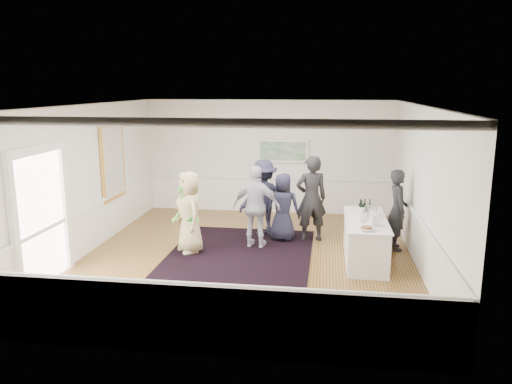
# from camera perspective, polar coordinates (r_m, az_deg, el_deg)

# --- Properties ---
(floor) EXTENTS (8.00, 8.00, 0.00)m
(floor) POSITION_cam_1_polar(r_m,az_deg,el_deg) (10.70, -1.05, -7.46)
(floor) COLOR olive
(floor) RESTS_ON ground
(ceiling) EXTENTS (7.00, 8.00, 0.02)m
(ceiling) POSITION_cam_1_polar(r_m,az_deg,el_deg) (10.09, -1.12, 9.93)
(ceiling) COLOR white
(ceiling) RESTS_ON wall_back
(wall_left) EXTENTS (0.02, 8.00, 3.20)m
(wall_left) POSITION_cam_1_polar(r_m,az_deg,el_deg) (11.36, -18.81, 1.40)
(wall_left) COLOR white
(wall_left) RESTS_ON floor
(wall_right) EXTENTS (0.02, 8.00, 3.20)m
(wall_right) POSITION_cam_1_polar(r_m,az_deg,el_deg) (10.33, 18.47, 0.41)
(wall_right) COLOR white
(wall_right) RESTS_ON floor
(wall_back) EXTENTS (7.00, 0.02, 3.20)m
(wall_back) POSITION_cam_1_polar(r_m,az_deg,el_deg) (14.18, 1.47, 4.06)
(wall_back) COLOR white
(wall_back) RESTS_ON floor
(wall_front) EXTENTS (7.00, 0.02, 3.20)m
(wall_front) POSITION_cam_1_polar(r_m,az_deg,el_deg) (6.47, -6.68, -5.78)
(wall_front) COLOR white
(wall_front) RESTS_ON floor
(wainscoting) EXTENTS (7.00, 8.00, 1.00)m
(wainscoting) POSITION_cam_1_polar(r_m,az_deg,el_deg) (10.54, -1.06, -4.90)
(wainscoting) COLOR white
(wainscoting) RESTS_ON floor
(mirror) EXTENTS (0.05, 1.25, 1.85)m
(mirror) POSITION_cam_1_polar(r_m,az_deg,el_deg) (12.46, -16.01, 3.41)
(mirror) COLOR gold
(mirror) RESTS_ON wall_left
(doorway) EXTENTS (0.10, 1.78, 2.56)m
(doorway) POSITION_cam_1_polar(r_m,az_deg,el_deg) (9.74, -23.41, -1.74)
(doorway) COLOR white
(doorway) RESTS_ON wall_left
(landscape_painting) EXTENTS (1.44, 0.06, 0.66)m
(landscape_painting) POSITION_cam_1_polar(r_m,az_deg,el_deg) (14.07, 3.07, 4.71)
(landscape_painting) COLOR white
(landscape_painting) RESTS_ON wall_back
(area_rug) EXTENTS (3.07, 4.02, 0.02)m
(area_rug) POSITION_cam_1_polar(r_m,az_deg,el_deg) (10.81, -1.90, -7.20)
(area_rug) COLOR black
(area_rug) RESTS_ON floor
(serving_table) EXTENTS (0.85, 2.22, 0.90)m
(serving_table) POSITION_cam_1_polar(r_m,az_deg,el_deg) (10.60, 12.36, -5.35)
(serving_table) COLOR silver
(serving_table) RESTS_ON floor
(bartender) EXTENTS (0.49, 0.70, 1.80)m
(bartender) POSITION_cam_1_polar(r_m,az_deg,el_deg) (11.42, 15.86, -1.96)
(bartender) COLOR black
(bartender) RESTS_ON floor
(guest_tan) EXTENTS (0.97, 1.04, 1.79)m
(guest_tan) POSITION_cam_1_polar(r_m,az_deg,el_deg) (10.88, -7.61, -2.30)
(guest_tan) COLOR tan
(guest_tan) RESTS_ON floor
(guest_green) EXTENTS (0.85, 0.93, 1.55)m
(guest_green) POSITION_cam_1_polar(r_m,az_deg,el_deg) (10.86, -8.00, -2.99)
(guest_green) COLOR #69D856
(guest_green) RESTS_ON floor
(guest_lilac) EXTENTS (1.14, 0.60, 1.86)m
(guest_lilac) POSITION_cam_1_polar(r_m,az_deg,el_deg) (11.11, 0.06, -1.71)
(guest_lilac) COLOR #B0ACC0
(guest_lilac) RESTS_ON floor
(guest_dark_a) EXTENTS (1.37, 1.13, 1.85)m
(guest_dark_a) POSITION_cam_1_polar(r_m,az_deg,el_deg) (12.06, 0.87, -0.64)
(guest_dark_a) COLOR #1D1E31
(guest_dark_a) RESTS_ON floor
(guest_dark_b) EXTENTS (0.84, 0.68, 2.01)m
(guest_dark_b) POSITION_cam_1_polar(r_m,az_deg,el_deg) (11.65, 6.33, -0.75)
(guest_dark_b) COLOR black
(guest_dark_b) RESTS_ON floor
(guest_navy) EXTENTS (0.83, 0.59, 1.60)m
(guest_navy) POSITION_cam_1_polar(r_m,az_deg,el_deg) (11.66, 3.09, -1.72)
(guest_navy) COLOR #1D1E31
(guest_navy) RESTS_ON floor
(wine_bottles) EXTENTS (0.27, 0.24, 0.31)m
(wine_bottles) POSITION_cam_1_polar(r_m,az_deg,el_deg) (10.92, 12.37, -1.57)
(wine_bottles) COLOR black
(wine_bottles) RESTS_ON serving_table
(juice_pitchers) EXTENTS (0.39, 0.65, 0.24)m
(juice_pitchers) POSITION_cam_1_polar(r_m,az_deg,el_deg) (10.16, 12.77, -2.80)
(juice_pitchers) COLOR #6AAA3C
(juice_pitchers) RESTS_ON serving_table
(ice_bucket) EXTENTS (0.26, 0.26, 0.25)m
(ice_bucket) POSITION_cam_1_polar(r_m,az_deg,el_deg) (10.61, 13.00, -2.22)
(ice_bucket) COLOR silver
(ice_bucket) RESTS_ON serving_table
(nut_bowl) EXTENTS (0.28, 0.28, 0.08)m
(nut_bowl) POSITION_cam_1_polar(r_m,az_deg,el_deg) (9.65, 12.59, -4.10)
(nut_bowl) COLOR white
(nut_bowl) RESTS_ON serving_table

